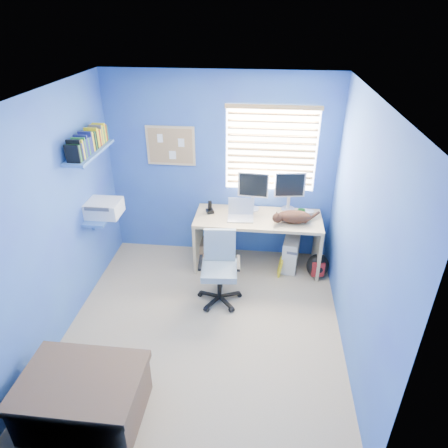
# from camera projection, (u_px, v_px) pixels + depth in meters

# --- Properties ---
(floor) EXTENTS (3.00, 3.20, 0.00)m
(floor) POSITION_uv_depth(u_px,v_px,m) (204.00, 325.00, 4.49)
(floor) COLOR tan
(floor) RESTS_ON ground
(ceiling) EXTENTS (3.00, 3.20, 0.00)m
(ceiling) POSITION_uv_depth(u_px,v_px,m) (197.00, 97.00, 3.28)
(ceiling) COLOR white
(ceiling) RESTS_ON wall_back
(wall_back) EXTENTS (3.00, 0.01, 2.50)m
(wall_back) POSITION_uv_depth(u_px,v_px,m) (221.00, 169.00, 5.28)
(wall_back) COLOR #3A73BA
(wall_back) RESTS_ON ground
(wall_front) EXTENTS (3.00, 0.01, 2.50)m
(wall_front) POSITION_uv_depth(u_px,v_px,m) (161.00, 354.00, 2.50)
(wall_front) COLOR #3A73BA
(wall_front) RESTS_ON ground
(wall_left) EXTENTS (0.01, 3.20, 2.50)m
(wall_left) POSITION_uv_depth(u_px,v_px,m) (55.00, 220.00, 4.03)
(wall_left) COLOR #3A73BA
(wall_left) RESTS_ON ground
(wall_right) EXTENTS (0.01, 3.20, 2.50)m
(wall_right) POSITION_uv_depth(u_px,v_px,m) (359.00, 237.00, 3.74)
(wall_right) COLOR #3A73BA
(wall_right) RESTS_ON ground
(desk) EXTENTS (1.64, 0.65, 0.74)m
(desk) POSITION_uv_depth(u_px,v_px,m) (257.00, 241.00, 5.35)
(desk) COLOR tan
(desk) RESTS_ON floor
(laptop) EXTENTS (0.34, 0.28, 0.22)m
(laptop) POSITION_uv_depth(u_px,v_px,m) (241.00, 211.00, 5.09)
(laptop) COLOR silver
(laptop) RESTS_ON desk
(monitor_left) EXTENTS (0.41, 0.15, 0.54)m
(monitor_left) POSITION_uv_depth(u_px,v_px,m) (253.00, 191.00, 5.23)
(monitor_left) COLOR silver
(monitor_left) RESTS_ON desk
(monitor_right) EXTENTS (0.41, 0.17, 0.54)m
(monitor_right) POSITION_uv_depth(u_px,v_px,m) (289.00, 191.00, 5.24)
(monitor_right) COLOR silver
(monitor_right) RESTS_ON desk
(phone) EXTENTS (0.13, 0.14, 0.17)m
(phone) POSITION_uv_depth(u_px,v_px,m) (210.00, 207.00, 5.25)
(phone) COLOR black
(phone) RESTS_ON desk
(mug) EXTENTS (0.10, 0.09, 0.10)m
(mug) POSITION_uv_depth(u_px,v_px,m) (301.00, 213.00, 5.16)
(mug) COLOR #1E672C
(mug) RESTS_ON desk
(cd_spindle) EXTENTS (0.13, 0.13, 0.07)m
(cd_spindle) POSITION_uv_depth(u_px,v_px,m) (309.00, 213.00, 5.20)
(cd_spindle) COLOR silver
(cd_spindle) RESTS_ON desk
(cat) EXTENTS (0.49, 0.36, 0.16)m
(cat) POSITION_uv_depth(u_px,v_px,m) (294.00, 217.00, 5.02)
(cat) COLOR black
(cat) RESTS_ON desk
(tower_pc) EXTENTS (0.26, 0.46, 0.45)m
(tower_pc) POSITION_uv_depth(u_px,v_px,m) (291.00, 252.00, 5.38)
(tower_pc) COLOR beige
(tower_pc) RESTS_ON floor
(drawer_boxes) EXTENTS (0.35, 0.28, 0.27)m
(drawer_boxes) POSITION_uv_depth(u_px,v_px,m) (212.00, 250.00, 5.61)
(drawer_boxes) COLOR tan
(drawer_boxes) RESTS_ON floor
(yellow_book) EXTENTS (0.03, 0.17, 0.24)m
(yellow_book) POSITION_uv_depth(u_px,v_px,m) (280.00, 267.00, 5.27)
(yellow_book) COLOR yellow
(yellow_book) RESTS_ON floor
(backpack) EXTENTS (0.32, 0.26, 0.34)m
(backpack) POSITION_uv_depth(u_px,v_px,m) (318.00, 266.00, 5.21)
(backpack) COLOR black
(backpack) RESTS_ON floor
(bed_corner) EXTENTS (0.97, 0.69, 0.47)m
(bed_corner) POSITION_uv_depth(u_px,v_px,m) (84.00, 397.00, 3.40)
(bed_corner) COLOR brown
(bed_corner) RESTS_ON floor
(office_chair) EXTENTS (0.54, 0.54, 0.87)m
(office_chair) POSITION_uv_depth(u_px,v_px,m) (220.00, 276.00, 4.75)
(office_chair) COLOR black
(office_chair) RESTS_ON floor
(window_blinds) EXTENTS (1.15, 0.05, 1.10)m
(window_blinds) POSITION_uv_depth(u_px,v_px,m) (271.00, 150.00, 5.04)
(window_blinds) COLOR white
(window_blinds) RESTS_ON ground
(corkboard) EXTENTS (0.64, 0.02, 0.52)m
(corkboard) POSITION_uv_depth(u_px,v_px,m) (171.00, 146.00, 5.18)
(corkboard) COLOR tan
(corkboard) RESTS_ON ground
(wall_shelves) EXTENTS (0.42, 0.90, 1.05)m
(wall_shelves) POSITION_uv_depth(u_px,v_px,m) (95.00, 176.00, 4.58)
(wall_shelves) COLOR #3E6BB3
(wall_shelves) RESTS_ON ground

